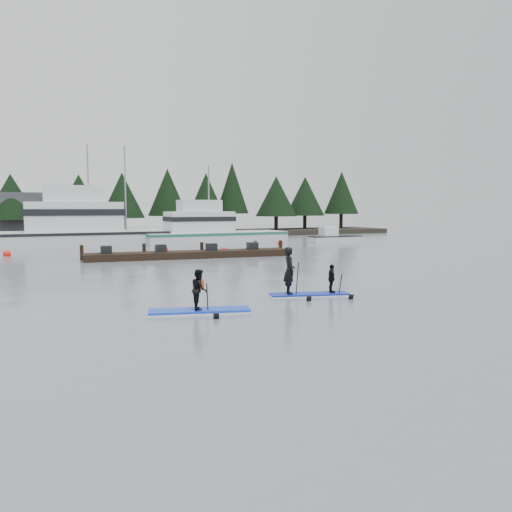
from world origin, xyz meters
name	(u,v)px	position (x,y,z in m)	size (l,w,h in m)	color
ground	(325,299)	(0.00, 0.00, 0.00)	(160.00, 160.00, 0.00)	gray
far_shore	(120,235)	(0.00, 42.00, 0.30)	(70.00, 8.00, 0.60)	#2D281E
treeline	(120,238)	(0.00, 42.00, 0.00)	(60.00, 4.00, 8.00)	black
fishing_boat_large	(94,237)	(-4.17, 31.47, 0.77)	(18.17, 5.51, 10.14)	silver
fishing_boat_medium	(212,237)	(6.49, 29.55, 0.58)	(13.88, 4.21, 8.31)	silver
skiff	(335,239)	(18.19, 25.78, 0.31)	(5.37, 1.61, 0.63)	silver
floating_dock	(190,254)	(0.24, 16.99, 0.23)	(13.92, 1.86, 0.46)	black
buoy_a	(7,256)	(-11.12, 23.76, 0.00)	(0.54, 0.54, 0.54)	#FE1C0C
buoy_c	(280,245)	(11.63, 25.21, 0.00)	(0.51, 0.51, 0.51)	#FE1C0C
buoy_b	(165,251)	(0.01, 22.74, 0.00)	(0.55, 0.55, 0.55)	#FE1C0C
buoy_d	(224,253)	(3.67, 19.32, 0.00)	(0.55, 0.55, 0.55)	#FE1C0C
paddleboard_solo	(199,298)	(-5.06, -0.35, 0.48)	(3.38, 1.64, 1.87)	blue
paddleboard_duo	(303,278)	(-0.41, 0.88, 0.70)	(3.15, 1.69, 2.44)	#1229AB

